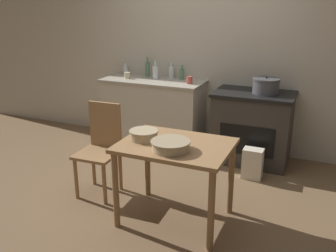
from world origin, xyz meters
TOP-DOWN VIEW (x-y plane):
  - ground_plane at (0.00, 0.00)m, footprint 14.00×14.00m
  - wall_back at (0.00, 1.58)m, footprint 8.00×0.07m
  - counter_cabinet at (-0.57, 1.26)m, footprint 1.37×0.60m
  - stove at (0.79, 1.25)m, footprint 0.95×0.64m
  - work_table at (0.43, -0.38)m, footprint 0.97×0.72m
  - chair at (-0.49, -0.17)m, footprint 0.41×0.41m
  - flour_sack at (0.91, 0.76)m, footprint 0.22×0.16m
  - stock_pot at (0.91, 1.25)m, footprint 0.32×0.32m
  - mixing_bowl_large at (0.13, -0.39)m, footprint 0.26×0.26m
  - mixing_bowl_small at (0.44, -0.53)m, footprint 0.33×0.33m
  - bottle_far_left at (-0.40, 1.48)m, footprint 0.08×0.08m
  - bottle_left at (-0.74, 1.44)m, footprint 0.06×0.06m
  - bottle_mid_left at (-0.22, 1.43)m, footprint 0.06×0.06m
  - bottle_center_left at (-0.56, 1.32)m, footprint 0.08×0.08m
  - bottle_center at (-1.10, 1.46)m, footprint 0.07×0.07m
  - cup_center_right at (-0.04, 1.22)m, footprint 0.07×0.07m
  - cup_mid_right at (-0.94, 1.21)m, footprint 0.08×0.08m

SIDE VIEW (x-z plane):
  - ground_plane at x=0.00m, z-range 0.00..0.00m
  - flour_sack at x=0.91m, z-range 0.00..0.35m
  - stove at x=0.79m, z-range 0.00..0.89m
  - counter_cabinet at x=-0.57m, z-range 0.00..0.93m
  - chair at x=-0.49m, z-range 0.03..0.98m
  - work_table at x=0.43m, z-range 0.26..1.01m
  - mixing_bowl_small at x=0.44m, z-range 0.76..0.84m
  - mixing_bowl_large at x=0.13m, z-range 0.76..0.84m
  - cup_mid_right at x=-0.94m, z-range 0.93..1.01m
  - cup_center_right at x=-0.04m, z-range 0.93..1.02m
  - stock_pot at x=0.91m, z-range 0.88..1.08m
  - bottle_center at x=-1.10m, z-range 0.91..1.08m
  - bottle_mid_left at x=-0.22m, z-range 0.91..1.10m
  - bottle_far_left at x=-0.40m, z-range 0.90..1.12m
  - bottle_center_left at x=-0.56m, z-range 0.90..1.14m
  - bottle_left at x=-0.74m, z-range 0.90..1.17m
  - wall_back at x=0.00m, z-range 0.00..2.55m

